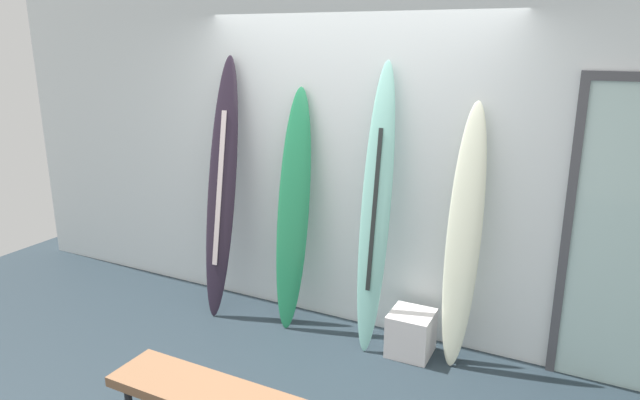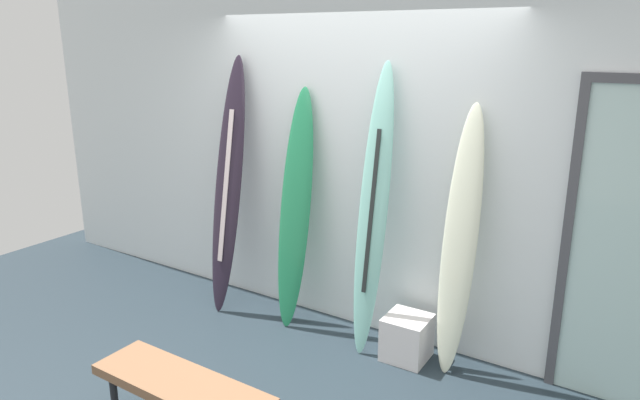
% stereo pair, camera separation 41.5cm
% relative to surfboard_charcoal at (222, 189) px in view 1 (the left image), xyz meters
% --- Properties ---
extents(ground, '(8.00, 8.00, 0.04)m').
position_rel_surfboard_charcoal_xyz_m(ground, '(1.06, -0.92, -1.11)').
color(ground, '#24313A').
extents(wall_back, '(7.20, 0.20, 2.80)m').
position_rel_surfboard_charcoal_xyz_m(wall_back, '(1.06, 0.38, 0.31)').
color(wall_back, silver).
rests_on(wall_back, ground).
extents(surfboard_charcoal, '(0.29, 0.49, 2.18)m').
position_rel_surfboard_charcoal_xyz_m(surfboard_charcoal, '(0.00, 0.00, 0.00)').
color(surfboard_charcoal, '#261C2A').
rests_on(surfboard_charcoal, ground).
extents(surfboard_emerald, '(0.30, 0.40, 1.95)m').
position_rel_surfboard_charcoal_xyz_m(surfboard_emerald, '(0.66, 0.06, -0.12)').
color(surfboard_emerald, '#217D4E').
rests_on(surfboard_emerald, ground).
extents(surfboard_seafoam, '(0.24, 0.41, 2.17)m').
position_rel_surfboard_charcoal_xyz_m(surfboard_seafoam, '(1.38, 0.03, -0.01)').
color(surfboard_seafoam, '#83C7B9').
rests_on(surfboard_seafoam, ground).
extents(surfboard_ivory, '(0.26, 0.33, 1.91)m').
position_rel_surfboard_charcoal_xyz_m(surfboard_ivory, '(2.03, 0.09, -0.15)').
color(surfboard_ivory, silver).
rests_on(surfboard_ivory, ground).
extents(display_block_left, '(0.32, 0.32, 0.33)m').
position_rel_surfboard_charcoal_xyz_m(display_block_left, '(1.71, 0.01, -0.93)').
color(display_block_left, white).
rests_on(display_block_left, ground).
extents(bench, '(1.15, 0.35, 0.43)m').
position_rel_surfboard_charcoal_xyz_m(bench, '(1.02, -1.58, -0.71)').
color(bench, '#8B5F40').
rests_on(bench, ground).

